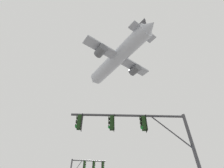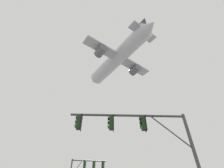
{
  "view_description": "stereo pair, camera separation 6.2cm",
  "coord_description": "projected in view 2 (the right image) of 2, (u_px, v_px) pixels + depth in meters",
  "views": [
    {
      "loc": [
        0.54,
        -3.01,
        1.5
      ],
      "look_at": [
        0.05,
        15.33,
        15.79
      ],
      "focal_mm": 24.92,
      "sensor_mm": 36.0,
      "label": 1
    },
    {
      "loc": [
        0.6,
        -3.01,
        1.5
      ],
      "look_at": [
        0.05,
        15.33,
        15.79
      ],
      "focal_mm": 24.92,
      "sensor_mm": 36.0,
      "label": 2
    }
  ],
  "objects": [
    {
      "name": "signal_pole_near",
      "position": [
        141.0,
        134.0,
        9.5
      ],
      "size": [
        7.53,
        0.79,
        6.29
      ],
      "color": "#4C4C51",
      "rests_on": "ground"
    },
    {
      "name": "airplane",
      "position": [
        117.0,
        58.0,
        45.67
      ],
      "size": [
        20.63,
        24.81,
        7.85
      ],
      "color": "#B7BCC6"
    }
  ]
}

